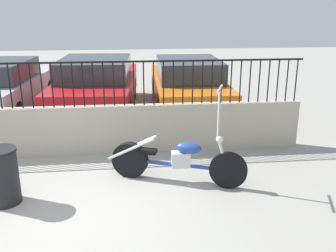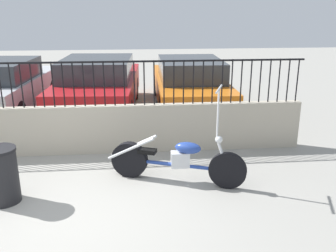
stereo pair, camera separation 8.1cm
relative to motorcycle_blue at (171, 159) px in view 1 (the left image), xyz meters
name	(u,v)px [view 1 (the left image)]	position (x,y,z in m)	size (l,w,h in m)	color
ground_plane	(64,218)	(-1.51, -0.93, -0.37)	(40.00, 40.00, 0.00)	gray
low_wall	(81,130)	(-1.51, 1.34, 0.09)	(8.27, 0.18, 0.91)	#B2A893
fence_railing	(77,77)	(-1.51, 1.34, 1.08)	(8.27, 0.04, 0.81)	black
motorcycle_blue	(171,159)	(0.00, 0.00, 0.00)	(2.10, 0.95, 1.54)	black
trash_bin	(2,176)	(-2.40, -0.43, 0.04)	(0.48, 0.48, 0.80)	black
car_red	(97,85)	(-1.42, 4.23, 0.34)	(2.13, 4.57, 1.41)	black
car_orange	(187,83)	(0.97, 4.49, 0.30)	(1.84, 4.61, 1.33)	black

